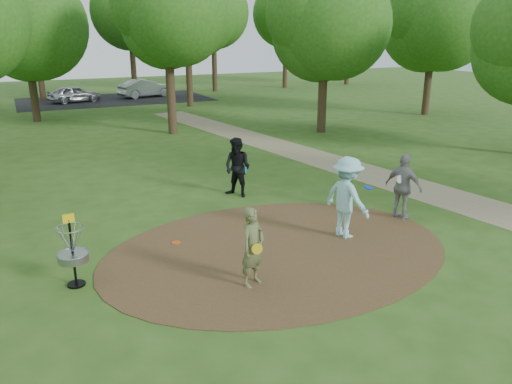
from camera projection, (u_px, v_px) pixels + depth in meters
name	position (u px, v px, depth m)	size (l,w,h in m)	color
ground	(278.00, 250.00, 11.76)	(100.00, 100.00, 0.00)	#2D5119
dirt_clearing	(278.00, 250.00, 11.75)	(8.40, 8.40, 0.02)	#47301C
footpath	(425.00, 191.00, 16.18)	(2.00, 40.00, 0.01)	#8C7A5B
parking_lot	(115.00, 99.00, 38.28)	(14.00, 8.00, 0.01)	black
player_observer_with_disc	(253.00, 247.00, 9.91)	(0.72, 0.63, 1.66)	#5D663B
player_throwing_with_disc	(347.00, 198.00, 12.26)	(1.30, 1.46, 2.05)	#97DAE1
player_walking_with_disc	(237.00, 168.00, 15.39)	(1.08, 1.14, 1.85)	black
player_waiting_with_disc	(403.00, 187.00, 13.51)	(0.78, 1.15, 1.82)	gray
disc_ground_cyan	(258.00, 249.00, 11.77)	(0.22, 0.22, 0.02)	#1C9BE0
disc_ground_red	(176.00, 243.00, 12.11)	(0.22, 0.22, 0.02)	#DD4816
car_left	(74.00, 94.00, 36.49)	(1.47, 3.65, 1.24)	#9F9FA6
car_right	(146.00, 88.00, 39.48)	(1.48, 4.25, 1.40)	#9C9FA3
disc_golf_basket	(72.00, 246.00, 9.87)	(0.63, 0.63, 1.54)	black
tree_ring	(240.00, 25.00, 19.46)	(37.23, 45.21, 8.87)	#332316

